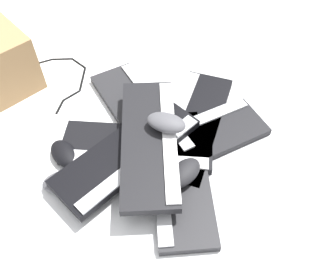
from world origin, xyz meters
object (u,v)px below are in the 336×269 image
at_px(keyboard_3, 179,175).
at_px(keyboard_6, 150,140).
at_px(keyboard_2, 137,147).
at_px(mouse_1, 184,173).
at_px(mouse_2, 64,154).
at_px(mouse_3, 63,181).
at_px(keyboard_1, 140,112).
at_px(mouse_0, 166,123).
at_px(keyboard_4, 195,141).
at_px(keyboard_5, 128,152).
at_px(keyboard_0, 193,124).

height_order(keyboard_3, keyboard_6, keyboard_6).
relative_size(keyboard_2, mouse_1, 4.15).
height_order(mouse_2, mouse_3, same).
xyz_separation_m(keyboard_3, mouse_3, (-0.20, 0.25, 0.01)).
xyz_separation_m(keyboard_1, mouse_0, (-0.06, -0.14, 0.10)).
height_order(keyboard_4, mouse_3, mouse_3).
relative_size(mouse_1, mouse_3, 1.00).
relative_size(keyboard_4, mouse_1, 4.16).
relative_size(keyboard_2, mouse_2, 4.15).
distance_m(keyboard_4, mouse_2, 0.38).
relative_size(mouse_2, mouse_3, 1.00).
height_order(mouse_1, mouse_3, mouse_1).
distance_m(keyboard_3, keyboard_5, 0.16).
bearing_deg(keyboard_1, mouse_0, -112.74).
bearing_deg(keyboard_4, keyboard_2, 132.13).
distance_m(keyboard_0, mouse_0, 0.15).
xyz_separation_m(keyboard_1, keyboard_2, (-0.12, -0.07, 0.00)).
bearing_deg(keyboard_3, mouse_1, -113.04).
bearing_deg(mouse_3, keyboard_1, 34.24).
bearing_deg(mouse_1, mouse_3, -47.70).
distance_m(keyboard_2, mouse_0, 0.13).
bearing_deg(keyboard_2, keyboard_5, -172.50).
height_order(keyboard_2, mouse_1, mouse_1).
xyz_separation_m(keyboard_2, mouse_1, (-0.02, -0.17, 0.04)).
xyz_separation_m(keyboard_0, keyboard_6, (-0.16, 0.04, 0.06)).
relative_size(keyboard_2, mouse_3, 4.15).
relative_size(keyboard_5, mouse_1, 4.18).
height_order(keyboard_6, mouse_2, keyboard_6).
distance_m(keyboard_1, mouse_2, 0.27).
relative_size(keyboard_1, keyboard_6, 1.04).
distance_m(keyboard_0, mouse_1, 0.21).
distance_m(mouse_0, mouse_2, 0.31).
bearing_deg(keyboard_4, mouse_3, 145.36).
height_order(keyboard_0, keyboard_2, same).
relative_size(keyboard_0, keyboard_1, 1.01).
bearing_deg(mouse_2, keyboard_4, 60.87).
relative_size(keyboard_6, mouse_1, 4.02).
bearing_deg(keyboard_3, mouse_2, 112.43).
relative_size(keyboard_6, mouse_0, 4.02).
xyz_separation_m(mouse_1, mouse_2, (-0.12, 0.33, -0.03)).
relative_size(keyboard_6, mouse_3, 4.02).
bearing_deg(keyboard_3, mouse_3, 128.23).
bearing_deg(keyboard_1, keyboard_6, -132.65).
height_order(keyboard_2, keyboard_4, same).
distance_m(keyboard_1, mouse_0, 0.18).
relative_size(keyboard_0, mouse_0, 4.22).
xyz_separation_m(keyboard_4, mouse_2, (-0.26, 0.28, 0.01)).
bearing_deg(keyboard_2, keyboard_4, -47.87).
bearing_deg(mouse_1, keyboard_0, -148.30).
distance_m(keyboard_4, keyboard_6, 0.15).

